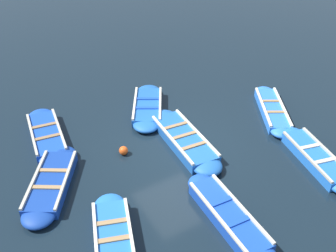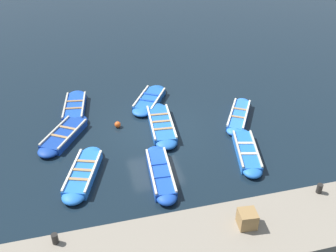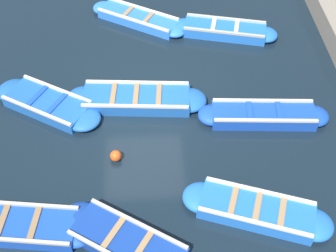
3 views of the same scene
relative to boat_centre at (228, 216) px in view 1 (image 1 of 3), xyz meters
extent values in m
plane|color=black|center=(3.33, -0.50, -0.18)|extent=(120.00, 120.00, 0.00)
cube|color=#1947B7|center=(0.00, 0.00, -0.01)|extent=(2.86, 1.03, 0.35)
ellipsoid|color=#1947B7|center=(1.40, -0.11, -0.01)|extent=(0.84, 0.81, 0.35)
cube|color=beige|center=(0.03, 0.37, 0.20)|extent=(2.74, 0.29, 0.07)
cube|color=beige|center=(-0.03, -0.37, 0.20)|extent=(2.74, 0.29, 0.07)
cube|color=#1947B7|center=(0.40, -0.03, 0.19)|extent=(0.19, 0.73, 0.04)
cube|color=#1947B7|center=(-0.40, 0.03, 0.19)|extent=(0.19, 0.73, 0.04)
cube|color=navy|center=(3.72, 3.60, -0.03)|extent=(2.68, 2.20, 0.31)
ellipsoid|color=navy|center=(4.79, 2.92, -0.03)|extent=(1.29, 1.28, 0.31)
ellipsoid|color=navy|center=(2.65, 4.29, -0.03)|extent=(1.29, 1.28, 0.31)
cube|color=#B2AD9E|center=(3.97, 3.99, 0.16)|extent=(2.14, 1.41, 0.07)
cube|color=#B2AD9E|center=(3.48, 3.22, 0.16)|extent=(2.14, 1.41, 0.07)
cube|color=#9E7A51|center=(4.02, 3.41, 0.15)|extent=(0.59, 0.81, 0.04)
cube|color=#9E7A51|center=(3.42, 3.80, 0.15)|extent=(0.59, 0.81, 0.04)
cube|color=blue|center=(3.32, -4.73, -0.03)|extent=(2.77, 2.10, 0.30)
ellipsoid|color=blue|center=(4.50, -5.43, -0.03)|extent=(1.03, 1.03, 0.30)
ellipsoid|color=blue|center=(2.14, -4.02, -0.03)|extent=(1.03, 1.03, 0.30)
cube|color=silver|center=(3.50, -4.42, 0.15)|extent=(2.35, 1.46, 0.07)
cube|color=silver|center=(3.13, -5.04, 0.15)|extent=(2.35, 1.46, 0.07)
cube|color=#9E7A51|center=(3.65, -4.93, 0.14)|extent=(0.48, 0.68, 0.04)
cube|color=#9E7A51|center=(2.98, -4.53, 0.14)|extent=(0.48, 0.68, 0.04)
cube|color=#1947B7|center=(6.14, 3.00, -0.03)|extent=(2.70, 1.34, 0.30)
ellipsoid|color=#1947B7|center=(7.42, 2.82, -0.03)|extent=(1.05, 1.02, 0.30)
ellipsoid|color=#1947B7|center=(4.86, 3.18, -0.03)|extent=(1.05, 1.02, 0.30)
cube|color=#B2AD9E|center=(6.21, 3.45, 0.16)|extent=(2.52, 0.44, 0.07)
cube|color=#B2AD9E|center=(6.08, 2.56, 0.16)|extent=(2.52, 0.44, 0.07)
cube|color=olive|center=(6.51, 2.95, 0.14)|extent=(0.26, 0.87, 0.04)
cube|color=olive|center=(5.78, 3.05, 0.14)|extent=(0.26, 0.87, 0.04)
cube|color=blue|center=(0.50, -3.89, -0.02)|extent=(2.78, 1.45, 0.33)
ellipsoid|color=blue|center=(1.79, -4.21, -0.02)|extent=(0.96, 0.94, 0.33)
cube|color=#B2AD9E|center=(0.59, -3.52, 0.18)|extent=(2.55, 0.70, 0.07)
cube|color=#B2AD9E|center=(0.41, -4.26, 0.18)|extent=(2.55, 0.70, 0.07)
cube|color=beige|center=(0.87, -3.98, 0.16)|extent=(0.31, 0.75, 0.04)
cube|color=beige|center=(0.14, -3.80, 0.16)|extent=(0.31, 0.75, 0.04)
cube|color=#1E59AD|center=(5.93, -0.83, -0.03)|extent=(2.56, 2.11, 0.31)
ellipsoid|color=#1E59AD|center=(6.95, -1.44, -0.03)|extent=(1.34, 1.33, 0.31)
ellipsoid|color=#1E59AD|center=(4.92, -0.22, -0.03)|extent=(1.34, 1.33, 0.31)
cube|color=beige|center=(6.18, -0.42, 0.16)|extent=(2.03, 1.26, 0.07)
cube|color=beige|center=(5.69, -1.24, 0.16)|extent=(2.03, 1.26, 0.07)
cube|color=#1947B7|center=(6.22, -1.00, 0.15)|extent=(0.59, 0.85, 0.04)
cube|color=#1947B7|center=(5.65, -0.66, 0.15)|extent=(0.59, 0.85, 0.04)
cube|color=blue|center=(0.75, 2.96, -0.01)|extent=(2.78, 1.76, 0.34)
ellipsoid|color=blue|center=(1.99, 2.52, -0.01)|extent=(1.12, 1.11, 0.34)
cube|color=silver|center=(0.90, 3.36, 0.19)|extent=(2.44, 0.94, 0.07)
cube|color=silver|center=(0.61, 2.56, 0.19)|extent=(2.44, 0.94, 0.07)
cube|color=#9E7A51|center=(1.28, 2.77, 0.18)|extent=(0.41, 0.82, 0.04)
cube|color=#9E7A51|center=(0.75, 2.96, 0.18)|extent=(0.41, 0.82, 0.04)
cube|color=#1E59AD|center=(3.45, -0.86, -0.01)|extent=(3.08, 1.29, 0.34)
ellipsoid|color=#1E59AD|center=(4.95, -0.99, -0.01)|extent=(1.06, 1.03, 0.34)
ellipsoid|color=#1E59AD|center=(1.96, -0.73, -0.01)|extent=(1.06, 1.03, 0.34)
cube|color=beige|center=(3.49, -0.38, 0.19)|extent=(2.93, 0.34, 0.07)
cube|color=beige|center=(3.41, -1.33, 0.19)|extent=(2.93, 0.34, 0.07)
cube|color=olive|center=(4.09, -0.91, 0.18)|extent=(0.22, 0.91, 0.04)
cube|color=olive|center=(3.45, -0.86, 0.18)|extent=(0.22, 0.91, 0.04)
cube|color=olive|center=(2.82, -0.80, 0.18)|extent=(0.22, 0.91, 0.04)
sphere|color=#E05119|center=(4.01, 1.12, -0.03)|extent=(0.29, 0.29, 0.29)
camera|label=1|loc=(-5.29, 5.09, 7.87)|focal=42.00mm
camera|label=2|loc=(-11.66, 2.68, 10.00)|focal=42.00mm
camera|label=3|loc=(3.15, 8.54, 9.32)|focal=50.00mm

